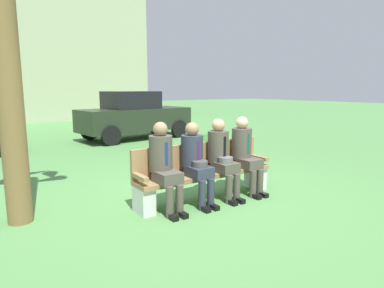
# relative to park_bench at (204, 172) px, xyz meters

# --- Properties ---
(ground_plane) EXTENTS (80.00, 80.00, 0.00)m
(ground_plane) POSITION_rel_park_bench_xyz_m (-0.07, 0.15, -0.44)
(ground_plane) COLOR #4E8546
(park_bench) EXTENTS (2.41, 0.44, 0.90)m
(park_bench) POSITION_rel_park_bench_xyz_m (0.00, 0.00, 0.00)
(park_bench) COLOR #99754C
(park_bench) RESTS_ON ground
(seated_man_leftmost) EXTENTS (0.34, 0.72, 1.30)m
(seated_man_leftmost) POSITION_rel_park_bench_xyz_m (-0.81, -0.13, 0.29)
(seated_man_leftmost) COLOR #4C473D
(seated_man_leftmost) RESTS_ON ground
(seated_man_centerleft) EXTENTS (0.34, 0.72, 1.26)m
(seated_man_centerleft) POSITION_rel_park_bench_xyz_m (-0.26, -0.14, 0.27)
(seated_man_centerleft) COLOR #2D3342
(seated_man_centerleft) RESTS_ON ground
(seated_man_centerright) EXTENTS (0.34, 0.72, 1.29)m
(seated_man_centerright) POSITION_rel_park_bench_xyz_m (0.25, -0.14, 0.28)
(seated_man_centerright) COLOR #4C473D
(seated_man_centerright) RESTS_ON ground
(seated_man_rightmost) EXTENTS (0.34, 0.72, 1.30)m
(seated_man_rightmost) POSITION_rel_park_bench_xyz_m (0.77, -0.13, 0.29)
(seated_man_rightmost) COLOR #4C473D
(seated_man_rightmost) RESTS_ON ground
(shrub_near_bench) EXTENTS (0.94, 0.86, 0.59)m
(shrub_near_bench) POSITION_rel_park_bench_xyz_m (2.32, 2.74, -0.14)
(shrub_near_bench) COLOR #326F29
(shrub_near_bench) RESTS_ON ground
(parked_car_far) EXTENTS (4.06, 2.09, 1.68)m
(parked_car_far) POSITION_rel_park_bench_xyz_m (1.83, 6.67, 0.40)
(parked_car_far) COLOR #232D1E
(parked_car_far) RESTS_ON ground
(building_backdrop) EXTENTS (13.97, 8.27, 11.68)m
(building_backdrop) POSITION_rel_park_bench_xyz_m (-0.22, 18.64, 5.42)
(building_backdrop) COLOR #A8B28B
(building_backdrop) RESTS_ON ground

